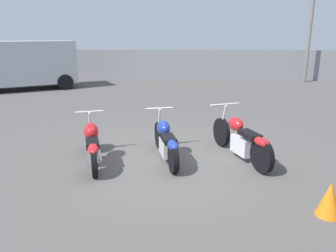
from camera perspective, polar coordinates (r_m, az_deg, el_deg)
name	(u,v)px	position (r m, az deg, el deg)	size (l,w,h in m)	color
ground_plane	(167,160)	(6.80, -0.12, -5.92)	(60.00, 60.00, 0.00)	#514F4C
fence_back	(179,65)	(18.44, 1.92, 10.59)	(40.00, 0.04, 1.62)	gray
motorcycle_slot_0	(92,144)	(6.68, -13.06, -3.05)	(0.84, 1.90, 0.93)	black
motorcycle_slot_1	(166,141)	(6.70, -0.37, -2.60)	(0.79, 2.01, 0.95)	black
motorcycle_slot_2	(241,139)	(6.90, 12.66, -2.28)	(1.06, 2.13, 1.02)	black
parked_van	(16,63)	(16.45, -24.89, 9.88)	(5.29, 4.14, 2.17)	#999EA8
traffic_cone_near	(329,199)	(5.28, 26.30, -11.32)	(0.34, 0.34, 0.52)	orange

